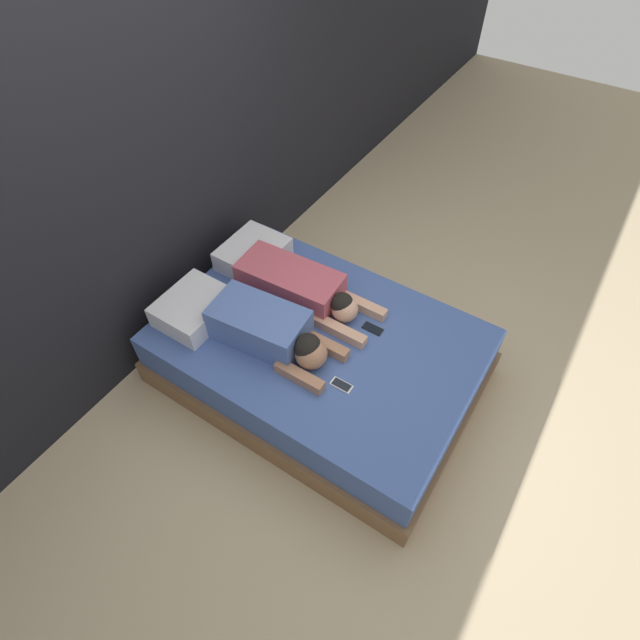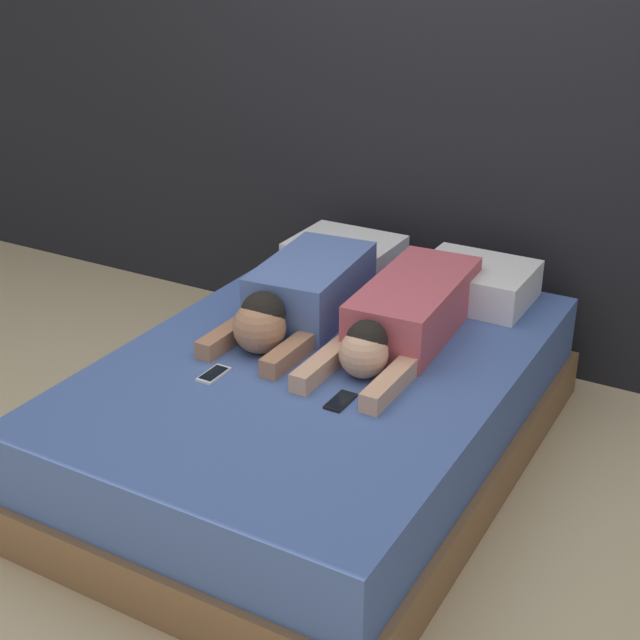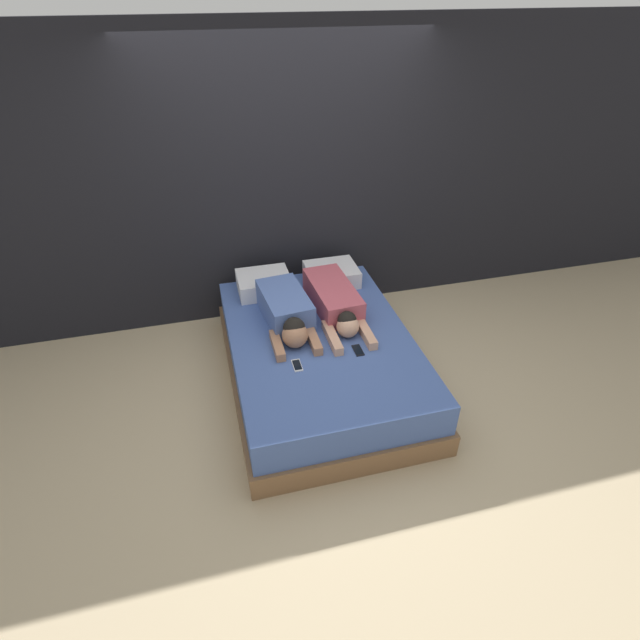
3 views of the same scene
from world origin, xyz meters
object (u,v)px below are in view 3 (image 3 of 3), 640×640
(cell_phone_left, at_px, (297,365))
(cell_phone_right, at_px, (358,350))
(pillow_head_right, at_px, (331,274))
(person_left, at_px, (287,313))
(bed, at_px, (320,358))
(pillow_head_left, at_px, (264,283))
(person_right, at_px, (336,302))

(cell_phone_left, bearing_deg, cell_phone_right, 6.72)
(pillow_head_right, xyz_separation_m, person_left, (-0.53, -0.57, 0.04))
(cell_phone_right, bearing_deg, person_left, 132.98)
(bed, relative_size, pillow_head_left, 4.50)
(pillow_head_left, distance_m, person_right, 0.73)
(bed, relative_size, person_right, 2.00)
(pillow_head_left, relative_size, person_left, 0.52)
(bed, xyz_separation_m, pillow_head_left, (-0.32, 0.79, 0.31))
(bed, distance_m, pillow_head_right, 0.91)
(bed, bearing_deg, pillow_head_right, 68.13)
(person_right, distance_m, cell_phone_left, 0.78)
(person_left, bearing_deg, pillow_head_right, 46.96)
(pillow_head_left, relative_size, cell_phone_right, 3.44)
(cell_phone_right, bearing_deg, pillow_head_right, 85.32)
(cell_phone_right, bearing_deg, person_right, 92.03)
(pillow_head_left, relative_size, person_right, 0.45)
(bed, xyz_separation_m, person_right, (0.21, 0.29, 0.34))
(bed, bearing_deg, cell_phone_right, -48.90)
(pillow_head_right, xyz_separation_m, person_right, (-0.11, -0.50, 0.02))
(pillow_head_right, height_order, person_right, person_right)
(bed, relative_size, cell_phone_left, 15.47)
(cell_phone_left, distance_m, cell_phone_right, 0.49)
(pillow_head_left, bearing_deg, person_left, -80.19)
(person_left, bearing_deg, cell_phone_right, -47.02)
(bed, distance_m, person_right, 0.49)
(pillow_head_right, relative_size, cell_phone_right, 3.44)
(pillow_head_left, bearing_deg, bed, -68.13)
(pillow_head_right, distance_m, cell_phone_right, 1.06)
(pillow_head_right, relative_size, cell_phone_left, 3.44)
(person_right, xyz_separation_m, cell_phone_left, (-0.47, -0.61, -0.10))
(pillow_head_left, distance_m, pillow_head_right, 0.63)
(person_left, height_order, cell_phone_left, person_left)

